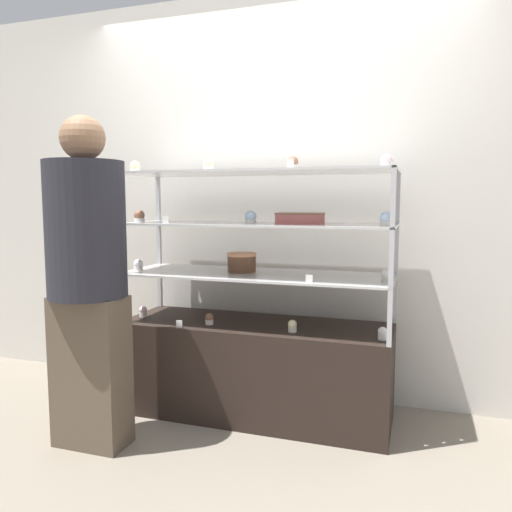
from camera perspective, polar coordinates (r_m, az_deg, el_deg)
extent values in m
plane|color=gray|center=(3.15, 0.00, -17.54)|extent=(20.00, 20.00, 0.00)
cube|color=silver|center=(3.28, 2.27, 6.74)|extent=(8.00, 0.05, 2.60)
cube|color=black|center=(3.05, 0.00, -12.75)|extent=(1.58, 0.53, 0.56)
cube|color=#B7B7BC|center=(3.48, -10.91, -3.25)|extent=(0.02, 0.02, 0.30)
cube|color=#B7B7BC|center=(3.05, 15.59, -4.70)|extent=(0.02, 0.02, 0.30)
cube|color=#B7B7BC|center=(3.05, -15.58, -4.69)|extent=(0.02, 0.02, 0.30)
cube|color=#B7B7BC|center=(2.55, 15.04, -6.79)|extent=(0.02, 0.02, 0.30)
cube|color=silver|center=(2.92, 0.00, -2.14)|extent=(1.58, 0.53, 0.01)
cube|color=#B7B7BC|center=(3.44, -11.01, 1.60)|extent=(0.02, 0.02, 0.30)
cube|color=#B7B7BC|center=(3.01, 15.76, 0.84)|extent=(0.02, 0.02, 0.30)
cube|color=#B7B7BC|center=(3.01, -15.74, 0.84)|extent=(0.02, 0.02, 0.30)
cube|color=#B7B7BC|center=(2.50, 15.23, -0.19)|extent=(0.02, 0.02, 0.30)
cube|color=silver|center=(2.89, 0.00, 3.67)|extent=(1.58, 0.53, 0.01)
cube|color=#B7B7BC|center=(3.43, -11.11, 6.52)|extent=(0.02, 0.02, 0.30)
cube|color=#B7B7BC|center=(3.00, 15.92, 6.46)|extent=(0.02, 0.02, 0.30)
cube|color=#B7B7BC|center=(3.00, -15.91, 6.46)|extent=(0.02, 0.02, 0.30)
cube|color=#B7B7BC|center=(2.49, 15.42, 6.59)|extent=(0.02, 0.02, 0.30)
cube|color=silver|center=(2.89, 0.00, 9.53)|extent=(1.58, 0.53, 0.01)
cylinder|color=brown|center=(2.98, -1.64, -0.91)|extent=(0.17, 0.17, 0.10)
cylinder|color=#E5996B|center=(2.97, -1.64, 0.18)|extent=(0.18, 0.18, 0.02)
cube|color=#C66660|center=(2.82, 5.10, 4.23)|extent=(0.25, 0.17, 0.05)
cube|color=#8C5B42|center=(2.82, 5.11, 4.85)|extent=(0.25, 0.17, 0.01)
cylinder|color=white|center=(3.21, -12.78, -6.52)|extent=(0.05, 0.05, 0.03)
sphere|color=silver|center=(3.20, -12.79, -6.03)|extent=(0.05, 0.05, 0.05)
cylinder|color=white|center=(2.95, -5.35, -7.52)|extent=(0.05, 0.05, 0.03)
sphere|color=#8C5B42|center=(2.94, -5.35, -6.99)|extent=(0.05, 0.05, 0.05)
cylinder|color=beige|center=(2.78, 4.18, -8.35)|extent=(0.05, 0.05, 0.03)
sphere|color=#F4EAB2|center=(2.77, 4.18, -7.79)|extent=(0.05, 0.05, 0.05)
cylinder|color=white|center=(2.70, 14.24, -8.94)|extent=(0.05, 0.05, 0.03)
sphere|color=white|center=(2.70, 14.26, -8.36)|extent=(0.05, 0.05, 0.05)
cube|color=white|center=(2.89, -8.77, -7.70)|extent=(0.04, 0.00, 0.04)
cylinder|color=white|center=(3.14, -13.29, -1.37)|extent=(0.05, 0.05, 0.02)
sphere|color=white|center=(3.13, -13.31, -0.87)|extent=(0.06, 0.06, 0.06)
cylinder|color=beige|center=(2.71, 14.64, -2.59)|extent=(0.05, 0.05, 0.02)
sphere|color=white|center=(2.70, 14.66, -2.01)|extent=(0.06, 0.06, 0.06)
cube|color=white|center=(2.58, 6.10, -2.63)|extent=(0.04, 0.00, 0.04)
cylinder|color=white|center=(3.15, -13.18, 4.03)|extent=(0.06, 0.06, 0.02)
sphere|color=#8C5B42|center=(3.15, -13.20, 4.57)|extent=(0.07, 0.07, 0.07)
cylinder|color=white|center=(2.80, -0.61, 3.95)|extent=(0.06, 0.06, 0.02)
sphere|color=silver|center=(2.80, -0.61, 4.55)|extent=(0.07, 0.07, 0.07)
cylinder|color=white|center=(2.61, 14.64, 3.58)|extent=(0.06, 0.06, 0.02)
sphere|color=silver|center=(2.61, 14.66, 4.23)|extent=(0.07, 0.07, 0.07)
cube|color=white|center=(2.84, -10.30, 4.09)|extent=(0.04, 0.00, 0.04)
cylinder|color=white|center=(3.12, -13.65, 9.45)|extent=(0.06, 0.06, 0.03)
sphere|color=#F4EAB2|center=(3.12, -13.67, 9.98)|extent=(0.06, 0.06, 0.06)
cylinder|color=white|center=(2.88, -5.44, 9.89)|extent=(0.06, 0.06, 0.03)
sphere|color=#F4EAB2|center=(2.88, -5.44, 10.46)|extent=(0.06, 0.06, 0.06)
cylinder|color=beige|center=(2.73, 4.23, 10.10)|extent=(0.06, 0.06, 0.03)
sphere|color=#8C5B42|center=(2.73, 4.23, 10.71)|extent=(0.06, 0.06, 0.06)
cylinder|color=white|center=(2.69, 14.67, 9.98)|extent=(0.06, 0.06, 0.03)
sphere|color=silver|center=(2.69, 14.69, 10.59)|extent=(0.06, 0.06, 0.06)
cube|color=white|center=(2.58, 3.95, 10.54)|extent=(0.04, 0.00, 0.04)
cube|color=brown|center=(2.79, -18.33, -12.38)|extent=(0.38, 0.21, 0.79)
cylinder|color=#26262D|center=(2.66, -18.86, 2.87)|extent=(0.40, 0.40, 0.68)
sphere|color=#936B4C|center=(2.67, -19.21, 12.63)|extent=(0.22, 0.22, 0.22)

